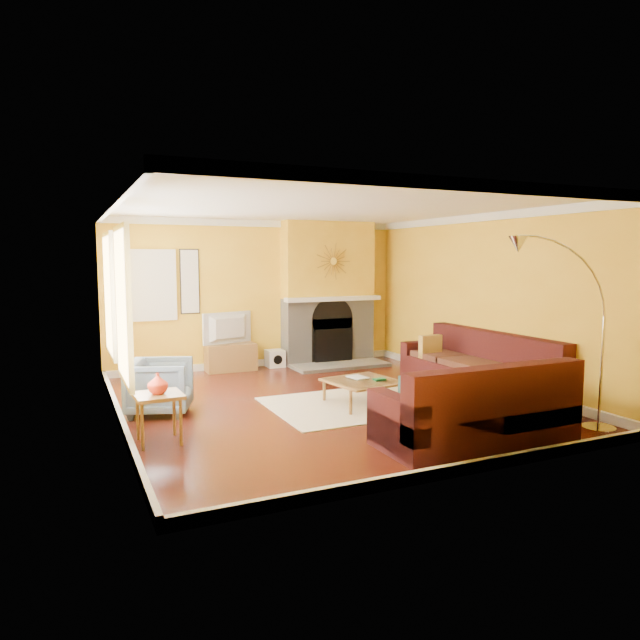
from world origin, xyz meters
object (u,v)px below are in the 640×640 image
arc_lamp (564,340)px  armchair (160,387)px  media_console (231,357)px  side_table (159,418)px  sectional_sofa (434,375)px  coffee_table (363,392)px

arc_lamp → armchair: bearing=143.3°
arc_lamp → media_console: bearing=113.4°
media_console → armchair: bearing=-123.7°
armchair → arc_lamp: bearing=-107.1°
armchair → side_table: 1.22m
armchair → sectional_sofa: bearing=-89.9°
sectional_sofa → coffee_table: size_ratio=4.15×
coffee_table → arc_lamp: arc_lamp is taller
sectional_sofa → side_table: size_ratio=6.78×
side_table → sectional_sofa: bearing=-0.0°
coffee_table → arc_lamp: bearing=-59.5°
coffee_table → armchair: bearing=164.9°
coffee_table → media_console: size_ratio=1.00×
media_console → armchair: size_ratio=1.13×
coffee_table → side_table: size_ratio=1.63×
coffee_table → arc_lamp: (1.30, -2.20, 0.94)m
armchair → arc_lamp: (3.90, -2.90, 0.76)m
armchair → arc_lamp: 4.92m
coffee_table → media_console: bearing=107.9°
sectional_sofa → arc_lamp: (0.50, -1.70, 0.66)m
coffee_table → armchair: armchair is taller
media_console → side_table: bearing=-116.6°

